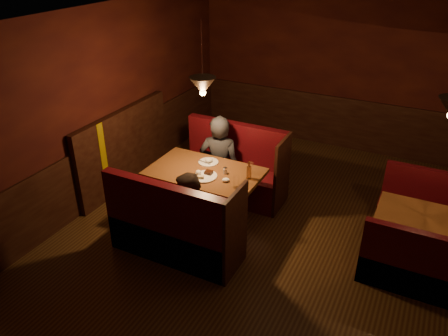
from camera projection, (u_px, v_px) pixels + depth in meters
The scene contains 9 objects.
room at pixel (269, 171), 5.59m from camera, with size 6.02×7.02×2.92m.
main_table at pixel (206, 183), 6.13m from camera, with size 1.55×0.94×1.09m.
main_bench_far at pixel (234, 173), 6.94m from camera, with size 1.71×0.61×1.17m.
main_bench_near at pixel (174, 233), 5.55m from camera, with size 1.71×0.61×1.17m.
second_table at pixel (422, 226), 5.52m from camera, with size 1.13×0.72×0.64m.
second_bench_far at pixel (425, 212), 6.13m from camera, with size 1.25×0.47×0.89m.
second_bench_near at pixel (416, 270), 5.06m from camera, with size 1.25×0.47×0.89m.
diner_a at pixel (219, 148), 6.62m from camera, with size 0.63×0.42×1.74m, color #26272C.
diner_b at pixel (190, 201), 5.58m from camera, with size 0.69×0.54×1.43m, color black.
Camera 1 is at (1.41, -4.60, 3.71)m, focal length 35.00 mm.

